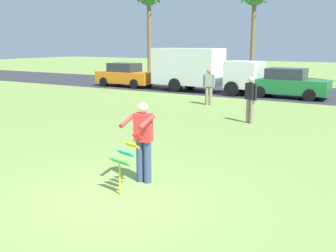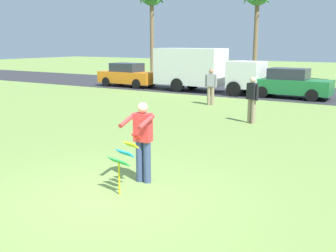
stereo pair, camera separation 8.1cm
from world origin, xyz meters
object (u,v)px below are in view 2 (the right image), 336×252
person_walker_near (211,86)px  parked_truck_white_box (202,69)px  parked_car_green (290,84)px  parked_car_orange (128,75)px  person_kite_flyer (143,139)px  kite_held (125,155)px  person_walker_far (252,98)px

person_walker_near → parked_truck_white_box: bearing=121.4°
parked_car_green → parked_car_orange: bearing=180.0°
person_kite_flyer → parked_car_green: (-0.88, 15.03, -0.18)m
parked_truck_white_box → parked_car_green: parked_truck_white_box is taller
kite_held → parked_car_orange: (-11.89, 15.69, 0.00)m
parked_truck_white_box → person_walker_near: 5.31m
person_kite_flyer → kite_held: 0.68m
parked_truck_white_box → kite_held: bearing=-68.3°
person_kite_flyer → parked_car_green: bearing=93.3°
person_kite_flyer → kite_held: size_ratio=1.51×
kite_held → parked_car_green: 15.72m
kite_held → parked_car_orange: size_ratio=0.27×
person_kite_flyer → parked_car_green: person_kite_flyer is taller
kite_held → parked_truck_white_box: size_ratio=0.17×
person_kite_flyer → kite_held: bearing=-86.3°
kite_held → person_walker_near: 11.72m
person_walker_near → person_walker_far: size_ratio=1.00×
person_kite_flyer → person_walker_near: same height
person_walker_far → person_kite_flyer: bearing=-88.0°
parked_truck_white_box → parked_car_green: (5.34, 0.00, -0.64)m
parked_car_green → person_walker_far: 7.73m
person_kite_flyer → parked_car_orange: 19.14m
kite_held → person_walker_near: bearing=107.4°
person_kite_flyer → person_walker_far: 7.33m
person_kite_flyer → person_walker_far: (-0.25, 7.33, -0.02)m
person_walker_far → parked_truck_white_box: bearing=127.7°
kite_held → parked_truck_white_box: 16.91m
kite_held → person_walker_far: 7.99m
parked_truck_white_box → person_walker_near: (2.76, -4.51, -0.48)m
parked_car_orange → parked_truck_white_box: (5.63, -0.00, 0.64)m
kite_held → person_walker_far: person_walker_far is taller
parked_car_orange → person_walker_far: (11.59, -7.71, 0.16)m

